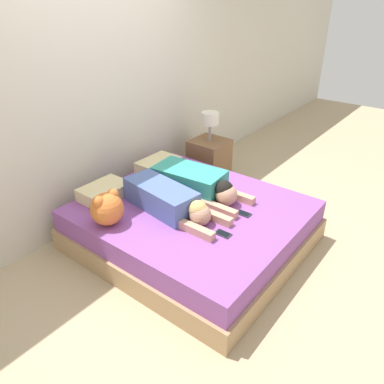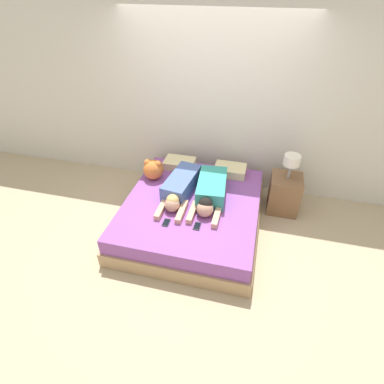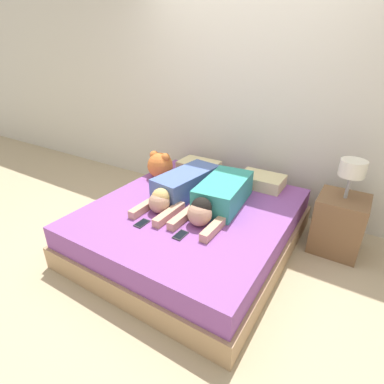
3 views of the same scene
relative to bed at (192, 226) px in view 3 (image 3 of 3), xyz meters
name	(u,v)px [view 3 (image 3 of 3)]	position (x,y,z in m)	size (l,w,h in m)	color
ground_plane	(192,243)	(0.00, 0.00, -0.20)	(12.00, 12.00, 0.00)	tan
wall_back	(247,93)	(0.00, 1.13, 1.10)	(12.00, 0.06, 2.60)	beige
bed	(192,226)	(0.00, 0.00, 0.00)	(1.77, 1.97, 0.42)	tan
pillow_head_left	(199,167)	(-0.39, 0.77, 0.27)	(0.45, 0.31, 0.12)	beige
pillow_head_right	(261,181)	(0.39, 0.77, 0.27)	(0.45, 0.31, 0.12)	beige
person_left	(181,187)	(-0.19, 0.11, 0.32)	(0.40, 1.05, 0.23)	#4C66A5
person_right	(219,197)	(0.22, 0.11, 0.33)	(0.42, 1.01, 0.24)	teal
cell_phone_left	(142,223)	(-0.20, -0.48, 0.22)	(0.08, 0.13, 0.01)	#2D2D33
cell_phone_right	(180,235)	(0.17, -0.45, 0.22)	(0.08, 0.13, 0.01)	#2D2D33
plush_toy	(160,165)	(-0.67, 0.39, 0.36)	(0.28, 0.28, 0.30)	orange
nightstand	(339,221)	(1.20, 0.66, 0.10)	(0.42, 0.42, 0.90)	brown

